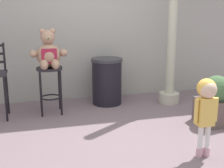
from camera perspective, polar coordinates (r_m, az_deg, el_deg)
name	(u,v)px	position (r m, az deg, el deg)	size (l,w,h in m)	color
ground_plane	(120,137)	(3.89, 1.52, -10.12)	(24.00, 24.00, 0.00)	slate
bar_stool_with_teddy	(50,80)	(4.71, -11.77, 0.68)	(0.39, 0.39, 0.74)	#242127
teddy_bear	(49,54)	(4.61, -12.00, 5.69)	(0.57, 0.51, 0.59)	#A47E65
child_walking	(206,101)	(3.35, 17.59, -3.10)	(0.28, 0.22, 0.88)	#CC98A7
trash_bin	(107,81)	(5.13, -0.98, 0.57)	(0.54, 0.54, 0.79)	black
lamppost	(172,30)	(5.15, 11.42, 10.05)	(0.35, 0.35, 3.13)	#B3AE99
planter_with_shrub	(216,102)	(4.50, 19.21, -3.19)	(0.46, 0.46, 0.70)	brown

